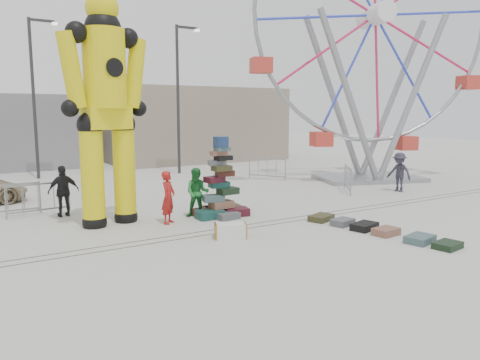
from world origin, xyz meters
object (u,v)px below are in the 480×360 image
ferris_wheel (374,37)px  barricade_dummy_b (7,200)px  suitcase_tower (220,194)px  pedestrian_grey (399,172)px  lamp_post_right (179,92)px  barricade_wheel_back (267,169)px  lamp_post_left (35,90)px  crash_test_dummy (106,101)px  pedestrian_red (168,197)px  pedestrian_black (64,191)px  steamer_trunk (231,231)px  pedestrian_green (197,193)px  barricade_dummy_c (38,199)px  barricade_wheel_front (348,179)px

ferris_wheel → barricade_dummy_b: 17.55m
suitcase_tower → pedestrian_grey: (8.87, 0.05, 0.11)m
lamp_post_right → barricade_wheel_back: (2.73, -4.48, -3.93)m
lamp_post_right → lamp_post_left: (-7.00, 2.00, 0.00)m
crash_test_dummy → pedestrian_red: bearing=-39.2°
crash_test_dummy → ferris_wheel: 14.33m
lamp_post_right → crash_test_dummy: 11.90m
pedestrian_grey → suitcase_tower: bearing=-99.4°
suitcase_tower → pedestrian_black: bearing=153.6°
suitcase_tower → ferris_wheel: size_ratio=0.19×
steamer_trunk → pedestrian_green: size_ratio=0.53×
suitcase_tower → pedestrian_black: size_ratio=1.56×
suitcase_tower → barricade_dummy_b: bearing=153.5°
crash_test_dummy → pedestrian_grey: bearing=-14.1°
barricade_dummy_c → pedestrian_grey: bearing=-19.0°
lamp_post_left → steamer_trunk: 15.80m
steamer_trunk → barricade_dummy_b: bearing=152.4°
suitcase_tower → steamer_trunk: size_ratio=3.08×
pedestrian_black → pedestrian_grey: bearing=166.5°
suitcase_tower → barricade_wheel_front: (6.93, 1.14, -0.19)m
suitcase_tower → barricade_dummy_b: 7.01m
suitcase_tower → crash_test_dummy: crash_test_dummy is taller
barricade_dummy_b → barricade_wheel_front: 13.15m
crash_test_dummy → steamer_trunk: bearing=-65.4°
pedestrian_red → lamp_post_right: bearing=19.7°
pedestrian_black → barricade_wheel_back: bearing=-164.7°
ferris_wheel → pedestrian_red: bearing=-146.3°
lamp_post_left → pedestrian_green: 13.11m
barricade_wheel_front → pedestrian_grey: 2.24m
pedestrian_grey → steamer_trunk: bearing=-85.4°
ferris_wheel → barricade_wheel_front: (-3.42, -1.96, -6.41)m
barricade_wheel_back → pedestrian_red: pedestrian_red is taller
barricade_wheel_front → pedestrian_black: size_ratio=1.18×
crash_test_dummy → barricade_wheel_back: crash_test_dummy is taller
lamp_post_right → pedestrian_red: 12.36m
ferris_wheel → pedestrian_grey: bearing=-96.7°
crash_test_dummy → barricade_dummy_b: bearing=121.2°
lamp_post_right → barricade_dummy_b: 12.28m
barricade_wheel_back → pedestrian_grey: (2.73, -5.97, 0.29)m
steamer_trunk → pedestrian_black: size_ratio=0.51×
lamp_post_left → crash_test_dummy: bearing=-89.2°
suitcase_tower → barricade_wheel_back: bearing=49.2°
barricade_wheel_back → pedestrian_grey: pedestrian_grey is taller
suitcase_tower → pedestrian_red: suitcase_tower is taller
suitcase_tower → pedestrian_green: size_ratio=1.62×
crash_test_dummy → pedestrian_grey: (12.29, -0.73, -2.89)m
barricade_dummy_b → pedestrian_grey: size_ratio=1.19×
lamp_post_left → barricade_wheel_back: size_ratio=4.00×
barricade_wheel_back → suitcase_tower: bearing=-75.7°
barricade_dummy_b → barricade_wheel_back: 12.36m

